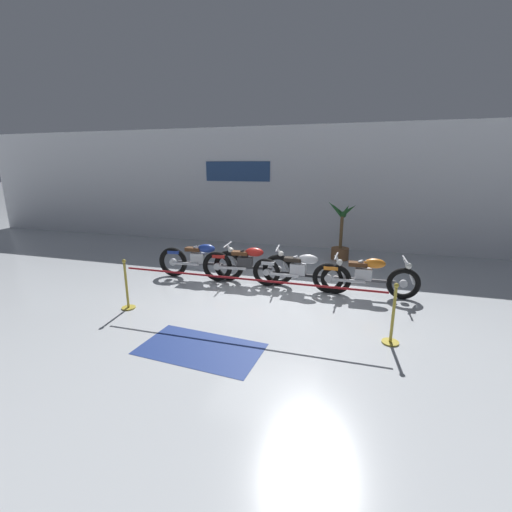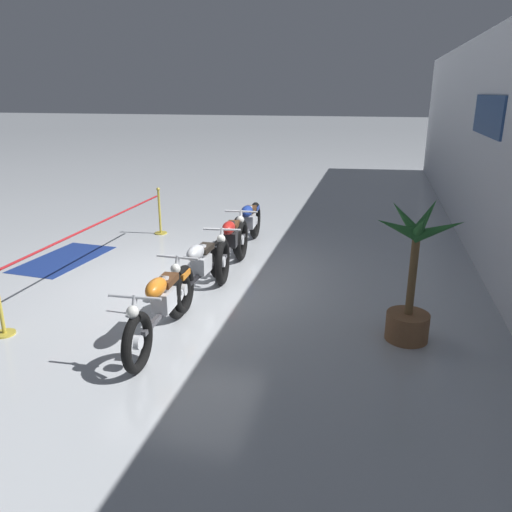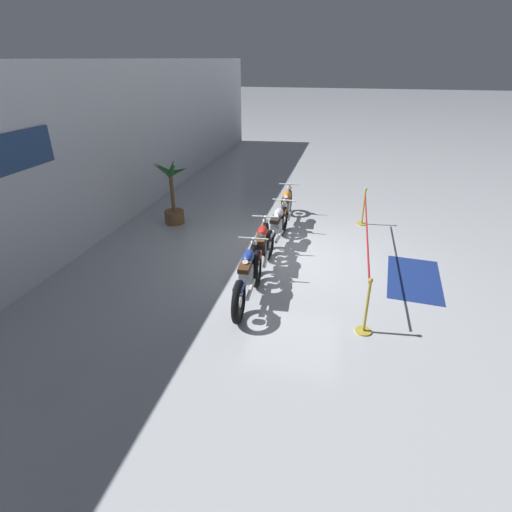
{
  "view_description": "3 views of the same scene",
  "coord_description": "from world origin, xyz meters",
  "px_view_note": "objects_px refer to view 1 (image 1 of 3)",
  "views": [
    {
      "loc": [
        1.79,
        -7.12,
        2.86
      ],
      "look_at": [
        -0.61,
        1.08,
        0.6
      ],
      "focal_mm": 24.0,
      "sensor_mm": 36.0,
      "label": 1
    },
    {
      "loc": [
        7.52,
        3.08,
        3.07
      ],
      "look_at": [
        -0.0,
        1.28,
        0.51
      ],
      "focal_mm": 35.0,
      "sensor_mm": 36.0,
      "label": 2
    },
    {
      "loc": [
        -8.43,
        -1.01,
        4.22
      ],
      "look_at": [
        -1.05,
        0.69,
        0.45
      ],
      "focal_mm": 28.0,
      "sensor_mm": 36.0,
      "label": 3
    }
  ],
  "objects_px": {
    "motorcycle_blue_0": "(201,261)",
    "floor_banner": "(200,349)",
    "motorcycle_silver_2": "(301,271)",
    "motorcycle_red_1": "(248,265)",
    "stanchion_mid_left": "(392,323)",
    "potted_palm_left_of_row": "(341,236)",
    "motorcycle_orange_3": "(366,276)",
    "stanchion_far_left": "(190,285)"
  },
  "relations": [
    {
      "from": "motorcycle_blue_0",
      "to": "stanchion_mid_left",
      "type": "height_order",
      "value": "stanchion_mid_left"
    },
    {
      "from": "motorcycle_orange_3",
      "to": "stanchion_far_left",
      "type": "relative_size",
      "value": 0.46
    },
    {
      "from": "stanchion_far_left",
      "to": "motorcycle_red_1",
      "type": "bearing_deg",
      "value": 78.57
    },
    {
      "from": "motorcycle_silver_2",
      "to": "floor_banner",
      "type": "height_order",
      "value": "motorcycle_silver_2"
    },
    {
      "from": "floor_banner",
      "to": "potted_palm_left_of_row",
      "type": "bearing_deg",
      "value": 78.09
    },
    {
      "from": "potted_palm_left_of_row",
      "to": "floor_banner",
      "type": "bearing_deg",
      "value": -106.43
    },
    {
      "from": "stanchion_mid_left",
      "to": "floor_banner",
      "type": "relative_size",
      "value": 0.54
    },
    {
      "from": "potted_palm_left_of_row",
      "to": "stanchion_mid_left",
      "type": "distance_m",
      "value": 5.32
    },
    {
      "from": "motorcycle_silver_2",
      "to": "stanchion_far_left",
      "type": "distance_m",
      "value": 2.77
    },
    {
      "from": "motorcycle_blue_0",
      "to": "motorcycle_silver_2",
      "type": "bearing_deg",
      "value": -2.38
    },
    {
      "from": "potted_palm_left_of_row",
      "to": "floor_banner",
      "type": "relative_size",
      "value": 0.94
    },
    {
      "from": "motorcycle_silver_2",
      "to": "stanchion_mid_left",
      "type": "distance_m",
      "value": 2.81
    },
    {
      "from": "potted_palm_left_of_row",
      "to": "motorcycle_orange_3",
      "type": "bearing_deg",
      "value": -76.92
    },
    {
      "from": "motorcycle_orange_3",
      "to": "potted_palm_left_of_row",
      "type": "distance_m",
      "value": 3.17
    },
    {
      "from": "stanchion_mid_left",
      "to": "potted_palm_left_of_row",
      "type": "bearing_deg",
      "value": 102.07
    },
    {
      "from": "motorcycle_silver_2",
      "to": "floor_banner",
      "type": "distance_m",
      "value": 3.39
    },
    {
      "from": "motorcycle_red_1",
      "to": "stanchion_far_left",
      "type": "height_order",
      "value": "stanchion_far_left"
    },
    {
      "from": "motorcycle_blue_0",
      "to": "motorcycle_orange_3",
      "type": "bearing_deg",
      "value": -1.43
    },
    {
      "from": "motorcycle_red_1",
      "to": "potted_palm_left_of_row",
      "type": "height_order",
      "value": "potted_palm_left_of_row"
    },
    {
      "from": "motorcycle_silver_2",
      "to": "stanchion_mid_left",
      "type": "xyz_separation_m",
      "value": [
        1.86,
        -2.1,
        -0.1
      ]
    },
    {
      "from": "motorcycle_silver_2",
      "to": "floor_banner",
      "type": "xyz_separation_m",
      "value": [
        -1.1,
        -3.18,
        -0.45
      ]
    },
    {
      "from": "motorcycle_red_1",
      "to": "motorcycle_orange_3",
      "type": "distance_m",
      "value": 2.81
    },
    {
      "from": "motorcycle_orange_3",
      "to": "floor_banner",
      "type": "height_order",
      "value": "motorcycle_orange_3"
    },
    {
      "from": "motorcycle_red_1",
      "to": "floor_banner",
      "type": "height_order",
      "value": "motorcycle_red_1"
    },
    {
      "from": "floor_banner",
      "to": "motorcycle_blue_0",
      "type": "bearing_deg",
      "value": 119.44
    },
    {
      "from": "motorcycle_red_1",
      "to": "potted_palm_left_of_row",
      "type": "xyz_separation_m",
      "value": [
        2.09,
        2.98,
        0.26
      ]
    },
    {
      "from": "stanchion_far_left",
      "to": "floor_banner",
      "type": "relative_size",
      "value": 2.61
    },
    {
      "from": "motorcycle_blue_0",
      "to": "floor_banner",
      "type": "height_order",
      "value": "motorcycle_blue_0"
    },
    {
      "from": "motorcycle_blue_0",
      "to": "stanchion_far_left",
      "type": "height_order",
      "value": "stanchion_far_left"
    },
    {
      "from": "motorcycle_red_1",
      "to": "motorcycle_silver_2",
      "type": "xyz_separation_m",
      "value": [
        1.34,
        -0.1,
        -0.02
      ]
    },
    {
      "from": "stanchion_far_left",
      "to": "motorcycle_silver_2",
      "type": "bearing_deg",
      "value": 49.59
    },
    {
      "from": "potted_palm_left_of_row",
      "to": "stanchion_far_left",
      "type": "xyz_separation_m",
      "value": [
        -2.54,
        -5.19,
        -0.09
      ]
    },
    {
      "from": "motorcycle_silver_2",
      "to": "stanchion_far_left",
      "type": "bearing_deg",
      "value": -130.41
    },
    {
      "from": "potted_palm_left_of_row",
      "to": "stanchion_mid_left",
      "type": "xyz_separation_m",
      "value": [
        1.11,
        -5.19,
        -0.38
      ]
    },
    {
      "from": "motorcycle_red_1",
      "to": "motorcycle_silver_2",
      "type": "relative_size",
      "value": 0.99
    },
    {
      "from": "motorcycle_blue_0",
      "to": "stanchion_mid_left",
      "type": "relative_size",
      "value": 2.21
    },
    {
      "from": "motorcycle_red_1",
      "to": "motorcycle_silver_2",
      "type": "distance_m",
      "value": 1.35
    },
    {
      "from": "motorcycle_red_1",
      "to": "floor_banner",
      "type": "distance_m",
      "value": 3.32
    },
    {
      "from": "motorcycle_orange_3",
      "to": "stanchion_far_left",
      "type": "distance_m",
      "value": 3.88
    },
    {
      "from": "stanchion_mid_left",
      "to": "floor_banner",
      "type": "distance_m",
      "value": 3.16
    },
    {
      "from": "motorcycle_blue_0",
      "to": "stanchion_mid_left",
      "type": "xyz_separation_m",
      "value": [
        4.48,
        -2.21,
        -0.12
      ]
    },
    {
      "from": "floor_banner",
      "to": "motorcycle_silver_2",
      "type": "bearing_deg",
      "value": 75.45
    }
  ]
}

